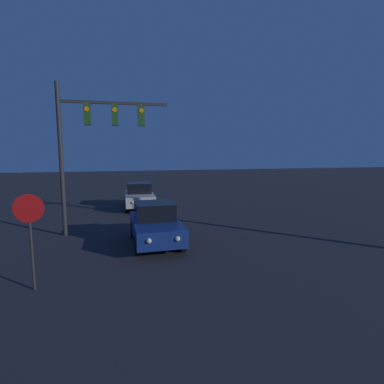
# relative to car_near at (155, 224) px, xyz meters

# --- Properties ---
(car_near) EXTENTS (1.86, 3.94, 1.64)m
(car_near) POSITION_rel_car_near_xyz_m (0.00, 0.00, 0.00)
(car_near) COLOR navy
(car_near) RESTS_ON ground_plane
(car_far) EXTENTS (1.86, 3.94, 1.64)m
(car_far) POSITION_rel_car_near_xyz_m (-0.11, 7.78, 0.00)
(car_far) COLOR beige
(car_far) RESTS_ON ground_plane
(traffic_signal_mast) EXTENTS (4.64, 0.30, 6.52)m
(traffic_signal_mast) POSITION_rel_car_near_xyz_m (-2.42, 2.12, 3.65)
(traffic_signal_mast) COLOR #2D2D2D
(traffic_signal_mast) RESTS_ON ground_plane
(stop_sign) EXTENTS (0.75, 0.07, 2.58)m
(stop_sign) POSITION_rel_car_near_xyz_m (-3.63, -3.27, 1.01)
(stop_sign) COLOR #2D2D2D
(stop_sign) RESTS_ON ground_plane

